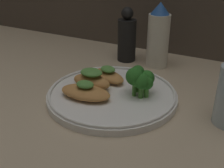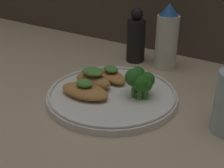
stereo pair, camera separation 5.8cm
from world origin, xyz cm
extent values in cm
cube|color=tan|center=(0.00, 0.00, -0.50)|extent=(180.00, 180.00, 1.00)
cylinder|color=white|center=(0.00, 0.00, 0.70)|extent=(27.44, 27.44, 1.40)
torus|color=white|center=(0.00, 0.00, 1.70)|extent=(26.84, 26.84, 0.60)
ellipsoid|color=#BC7F42|center=(-3.78, -4.38, 2.52)|extent=(11.11, 6.49, 2.24)
ellipsoid|color=#518E3D|center=(-3.78, -4.38, 4.33)|extent=(3.82, 3.15, 1.38)
ellipsoid|color=#BC7F42|center=(-5.00, -0.12, 2.84)|extent=(9.05, 4.90, 2.89)
ellipsoid|color=#518E3D|center=(-5.00, -0.12, 5.00)|extent=(5.10, 4.15, 1.43)
ellipsoid|color=#BC7F42|center=(-3.73, 5.03, 2.42)|extent=(10.41, 7.60, 2.03)
ellipsoid|color=#518E3D|center=(-3.73, 5.03, 4.09)|extent=(4.55, 4.11, 1.31)
cylinder|color=#4C8E38|center=(7.07, 1.62, 2.49)|extent=(0.95, 0.95, 2.19)
sphere|color=#286B23|center=(7.07, 1.62, 4.48)|extent=(2.55, 2.55, 2.55)
cylinder|color=#4C8E38|center=(6.39, 3.18, 2.56)|extent=(0.96, 0.96, 2.32)
sphere|color=#286B23|center=(6.39, 3.18, 4.86)|extent=(3.26, 3.26, 3.26)
cylinder|color=#4C8E38|center=(4.45, 2.95, 3.18)|extent=(0.78, 0.78, 3.56)
sphere|color=#286B23|center=(4.45, 2.95, 5.93)|extent=(2.76, 2.76, 2.76)
cylinder|color=#4C8E38|center=(4.63, 0.95, 2.93)|extent=(0.79, 0.79, 3.06)
sphere|color=#286B23|center=(4.63, 0.95, 5.73)|extent=(3.64, 3.64, 3.64)
cylinder|color=#4C8E38|center=(6.19, 0.83, 2.68)|extent=(1.04, 1.04, 2.55)
sphere|color=#286B23|center=(6.19, 0.83, 5.07)|extent=(3.19, 3.19, 3.19)
cylinder|color=silver|center=(1.99, 21.93, 6.94)|extent=(5.69, 5.69, 13.88)
cone|color=#23519E|center=(1.99, 21.93, 15.41)|extent=(4.83, 4.83, 3.05)
cylinder|color=black|center=(-7.01, 21.93, 5.79)|extent=(5.09, 5.09, 11.58)
sphere|color=black|center=(-7.01, 21.93, 13.23)|extent=(3.31, 3.31, 3.31)
camera|label=1|loc=(24.58, -46.32, 29.10)|focal=45.00mm
camera|label=2|loc=(29.57, -43.30, 29.10)|focal=45.00mm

